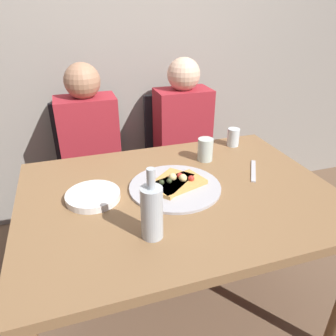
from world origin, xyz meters
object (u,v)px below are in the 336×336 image
wine_bottle (152,211)px  tumbler_far (205,150)px  pizza_tray (175,187)px  tumbler_near (233,137)px  table_knife (253,171)px  guest_in_beanie (187,142)px  pizza_slice_extra (180,183)px  chair_right (179,150)px  dining_table (179,207)px  pizza_slice_last (171,182)px  plate_stack (93,196)px  guest_in_sweater (92,154)px  chair_left (92,162)px

wine_bottle → tumbler_far: wine_bottle is taller
pizza_tray → tumbler_far: size_ratio=3.45×
pizza_tray → tumbler_near: 0.58m
table_knife → guest_in_beanie: size_ratio=0.19×
table_knife → guest_in_beanie: (-0.08, 0.67, -0.11)m
pizza_slice_extra → tumbler_near: bearing=37.9°
tumbler_near → tumbler_far: (-0.23, -0.12, 0.01)m
tumbler_near → table_knife: (-0.05, -0.31, -0.05)m
table_knife → pizza_tray: bearing=-54.2°
chair_right → guest_in_beanie: guest_in_beanie is taller
dining_table → tumbler_near: 0.61m
dining_table → tumbler_far: bearing=47.5°
pizza_tray → pizza_slice_last: pizza_slice_last is taller
pizza_tray → wine_bottle: (-0.18, -0.28, 0.10)m
plate_stack → dining_table: bearing=-8.5°
pizza_slice_extra → wine_bottle: size_ratio=0.94×
wine_bottle → guest_in_beanie: guest_in_beanie is taller
guest_in_beanie → tumbler_far: bearing=79.5°
pizza_slice_last → wine_bottle: (-0.16, -0.30, 0.08)m
pizza_tray → tumbler_near: (0.46, 0.35, 0.04)m
pizza_tray → wine_bottle: 0.35m
plate_stack → guest_in_sweater: (0.05, 0.68, -0.12)m
pizza_tray → pizza_slice_last: bearing=129.8°
dining_table → guest_in_sweater: 0.80m
plate_stack → table_knife: 0.76m
pizza_slice_last → tumbler_near: bearing=34.4°
dining_table → chair_left: 0.95m
plate_stack → guest_in_beanie: (0.68, 0.68, -0.12)m
guest_in_sweater → guest_in_beanie: (0.62, 0.00, 0.00)m
guest_in_beanie → dining_table: bearing=66.5°
pizza_tray → chair_right: 0.95m
dining_table → guest_in_beanie: size_ratio=1.14×
chair_left → guest_in_sweater: 0.20m
plate_stack → tumbler_far: bearing=18.7°
dining_table → wine_bottle: wine_bottle is taller
pizza_tray → wine_bottle: wine_bottle is taller
wine_bottle → chair_left: 1.19m
guest_in_sweater → pizza_tray: bearing=112.9°
chair_right → table_knife: bearing=95.7°
guest_in_beanie → wine_bottle: bearing=62.7°
pizza_slice_extra → guest_in_sweater: guest_in_sweater is taller
chair_left → guest_in_beanie: 0.66m
pizza_tray → chair_left: bearing=109.1°
dining_table → wine_bottle: size_ratio=5.05×
dining_table → pizza_slice_last: 0.12m
tumbler_near → table_knife: 0.32m
chair_left → guest_in_beanie: bearing=166.4°
tumbler_far → tumbler_near: bearing=28.8°
pizza_tray → pizza_slice_extra: 0.03m
pizza_tray → chair_right: (0.33, 0.86, -0.24)m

